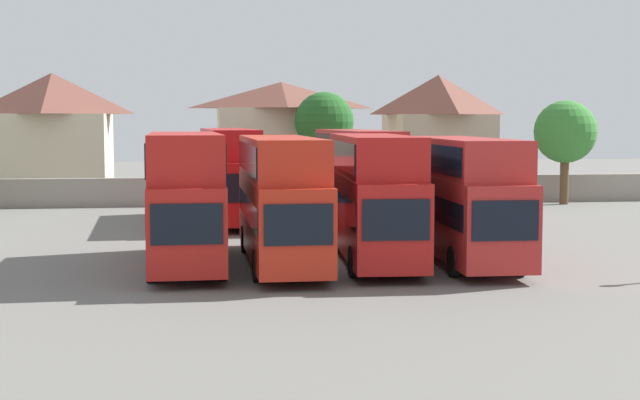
% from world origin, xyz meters
% --- Properties ---
extents(ground, '(140.00, 140.00, 0.00)m').
position_xyz_m(ground, '(0.00, 18.00, 0.00)').
color(ground, slate).
extents(depot_boundary_wall, '(56.00, 0.50, 1.80)m').
position_xyz_m(depot_boundary_wall, '(0.00, 24.73, 0.90)').
color(depot_boundary_wall, gray).
rests_on(depot_boundary_wall, ground).
extents(bus_1, '(2.85, 10.12, 4.95)m').
position_xyz_m(bus_1, '(-5.41, 0.10, 2.79)').
color(bus_1, '#B41B16').
rests_on(bus_1, ground).
extents(bus_2, '(2.65, 11.45, 4.79)m').
position_xyz_m(bus_2, '(-1.87, 0.15, 2.71)').
color(bus_2, red).
rests_on(bus_2, ground).
extents(bus_3, '(3.11, 10.76, 4.86)m').
position_xyz_m(bus_3, '(1.71, 0.26, 2.74)').
color(bus_3, '#B11816').
rests_on(bus_3, ground).
extents(bus_4, '(2.81, 10.53, 4.75)m').
position_xyz_m(bus_4, '(5.08, -0.16, 2.68)').
color(bus_4, '#B42624').
rests_on(bus_4, ground).
extents(bus_5, '(3.01, 11.98, 4.95)m').
position_xyz_m(bus_5, '(-3.28, 15.10, 2.79)').
color(bus_5, red).
rests_on(bus_5, ground).
extents(bus_6, '(3.21, 11.28, 3.27)m').
position_xyz_m(bus_6, '(-0.66, 14.53, 1.88)').
color(bus_6, red).
rests_on(bus_6, ground).
extents(bus_7, '(3.25, 12.12, 4.88)m').
position_xyz_m(bus_7, '(3.64, 14.69, 2.75)').
color(bus_7, '#B02725').
rests_on(bus_7, ground).
extents(house_terrace_left, '(8.15, 7.31, 8.73)m').
position_xyz_m(house_terrace_left, '(-15.07, 33.44, 4.46)').
color(house_terrace_left, beige).
rests_on(house_terrace_left, ground).
extents(house_terrace_centre, '(9.48, 6.95, 8.13)m').
position_xyz_m(house_terrace_centre, '(1.06, 32.06, 4.14)').
color(house_terrace_centre, beige).
rests_on(house_terrace_centre, ground).
extents(house_terrace_right, '(7.41, 7.96, 8.77)m').
position_xyz_m(house_terrace_right, '(12.97, 33.52, 4.48)').
color(house_terrace_right, tan).
rests_on(house_terrace_right, ground).
extents(tree_behind_wall, '(3.97, 3.97, 7.30)m').
position_xyz_m(tree_behind_wall, '(3.49, 27.23, 5.27)').
color(tree_behind_wall, brown).
rests_on(tree_behind_wall, ground).
extents(tree_right_of_lot, '(4.02, 4.02, 6.68)m').
position_xyz_m(tree_right_of_lot, '(18.52, 22.73, 4.63)').
color(tree_right_of_lot, brown).
rests_on(tree_right_of_lot, ground).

